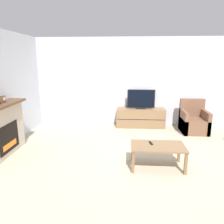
{
  "coord_description": "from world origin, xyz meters",
  "views": [
    {
      "loc": [
        -0.49,
        -4.18,
        2.03
      ],
      "look_at": [
        -0.82,
        0.72,
        0.85
      ],
      "focal_mm": 35.0,
      "sensor_mm": 36.0,
      "label": 1
    }
  ],
  "objects_px": {
    "fireplace": "(1,130)",
    "armchair": "(194,122)",
    "tv": "(141,100)",
    "coffee_table": "(158,148)",
    "mantel_clock": "(3,99)",
    "tv_stand": "(140,118)",
    "remote": "(151,143)"
  },
  "relations": [
    {
      "from": "tv_stand",
      "to": "fireplace",
      "type": "bearing_deg",
      "value": -143.09
    },
    {
      "from": "tv",
      "to": "coffee_table",
      "type": "xyz_separation_m",
      "value": [
        0.17,
        -2.61,
        -0.46
      ]
    },
    {
      "from": "tv",
      "to": "coffee_table",
      "type": "bearing_deg",
      "value": -86.25
    },
    {
      "from": "coffee_table",
      "to": "mantel_clock",
      "type": "bearing_deg",
      "value": 171.99
    },
    {
      "from": "mantel_clock",
      "to": "tv",
      "type": "height_order",
      "value": "mantel_clock"
    },
    {
      "from": "fireplace",
      "to": "armchair",
      "type": "distance_m",
      "value": 4.97
    },
    {
      "from": "fireplace",
      "to": "mantel_clock",
      "type": "bearing_deg",
      "value": 83.36
    },
    {
      "from": "tv",
      "to": "remote",
      "type": "height_order",
      "value": "tv"
    },
    {
      "from": "remote",
      "to": "tv",
      "type": "bearing_deg",
      "value": 78.19
    },
    {
      "from": "fireplace",
      "to": "tv_stand",
      "type": "bearing_deg",
      "value": 36.91
    },
    {
      "from": "mantel_clock",
      "to": "tv_stand",
      "type": "relative_size",
      "value": 0.1
    },
    {
      "from": "fireplace",
      "to": "coffee_table",
      "type": "bearing_deg",
      "value": -5.34
    },
    {
      "from": "mantel_clock",
      "to": "armchair",
      "type": "xyz_separation_m",
      "value": [
        4.55,
        1.79,
        -0.92
      ]
    },
    {
      "from": "mantel_clock",
      "to": "tv_stand",
      "type": "xyz_separation_m",
      "value": [
        3.06,
        2.16,
        -0.92
      ]
    },
    {
      "from": "tv_stand",
      "to": "tv",
      "type": "xyz_separation_m",
      "value": [
        -0.0,
        -0.0,
        0.56
      ]
    },
    {
      "from": "mantel_clock",
      "to": "coffee_table",
      "type": "distance_m",
      "value": 3.36
    },
    {
      "from": "tv",
      "to": "remote",
      "type": "xyz_separation_m",
      "value": [
        0.05,
        -2.53,
        -0.39
      ]
    },
    {
      "from": "tv_stand",
      "to": "armchair",
      "type": "xyz_separation_m",
      "value": [
        1.49,
        -0.37,
        0.01
      ]
    },
    {
      "from": "mantel_clock",
      "to": "coffee_table",
      "type": "xyz_separation_m",
      "value": [
        3.23,
        -0.45,
        -0.82
      ]
    },
    {
      "from": "coffee_table",
      "to": "tv_stand",
      "type": "bearing_deg",
      "value": 93.75
    },
    {
      "from": "mantel_clock",
      "to": "remote",
      "type": "relative_size",
      "value": 0.97
    },
    {
      "from": "armchair",
      "to": "remote",
      "type": "relative_size",
      "value": 5.93
    },
    {
      "from": "tv_stand",
      "to": "remote",
      "type": "distance_m",
      "value": 2.54
    },
    {
      "from": "tv_stand",
      "to": "armchair",
      "type": "height_order",
      "value": "armchair"
    },
    {
      "from": "mantel_clock",
      "to": "remote",
      "type": "distance_m",
      "value": 3.22
    },
    {
      "from": "tv",
      "to": "armchair",
      "type": "relative_size",
      "value": 0.9
    },
    {
      "from": "tv",
      "to": "remote",
      "type": "distance_m",
      "value": 2.56
    },
    {
      "from": "tv",
      "to": "mantel_clock",
      "type": "bearing_deg",
      "value": -144.8
    },
    {
      "from": "coffee_table",
      "to": "remote",
      "type": "relative_size",
      "value": 6.58
    },
    {
      "from": "mantel_clock",
      "to": "tv_stand",
      "type": "distance_m",
      "value": 3.86
    },
    {
      "from": "tv_stand",
      "to": "coffee_table",
      "type": "height_order",
      "value": "tv_stand"
    },
    {
      "from": "armchair",
      "to": "coffee_table",
      "type": "height_order",
      "value": "armchair"
    }
  ]
}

